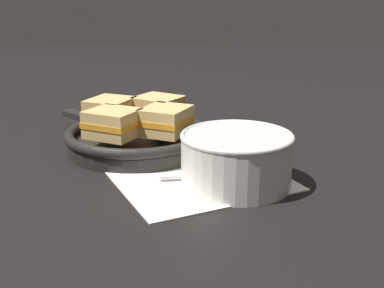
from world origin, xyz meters
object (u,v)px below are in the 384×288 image
at_px(soup_bowl, 236,156).
at_px(sandwich_near_right, 166,120).
at_px(sandwich_far_left, 158,109).
at_px(sandwich_near_left, 113,123).
at_px(skillet, 137,139).
at_px(spoon, 234,174).
at_px(sandwich_far_right, 111,111).

relative_size(soup_bowl, sandwich_near_right, 1.50).
height_order(soup_bowl, sandwich_far_left, sandwich_far_left).
relative_size(sandwich_near_left, sandwich_far_left, 1.00).
relative_size(soup_bowl, skillet, 0.48).
height_order(soup_bowl, spoon, soup_bowl).
xyz_separation_m(spoon, sandwich_far_left, (-0.07, 0.22, 0.06)).
bearing_deg(sandwich_near_right, sandwich_far_left, 85.16).
xyz_separation_m(skillet, sandwich_far_right, (-0.04, 0.05, 0.04)).
bearing_deg(spoon, sandwich_near_right, 127.77).
distance_m(soup_bowl, sandwich_near_right, 0.17).
xyz_separation_m(skillet, sandwich_near_left, (-0.05, -0.04, 0.04)).
xyz_separation_m(soup_bowl, skillet, (-0.11, 0.21, -0.02)).
relative_size(skillet, sandwich_far_left, 3.09).
distance_m(sandwich_near_left, sandwich_far_right, 0.09).
distance_m(spoon, sandwich_near_right, 0.16).
distance_m(sandwich_near_left, sandwich_far_left, 0.13).
relative_size(soup_bowl, sandwich_far_right, 1.50).
bearing_deg(sandwich_far_left, sandwich_near_right, -94.84).
xyz_separation_m(sandwich_far_left, sandwich_far_right, (-0.09, 0.01, 0.00)).
bearing_deg(sandwich_near_left, spoon, -40.67).
bearing_deg(spoon, sandwich_near_left, 147.70).
distance_m(spoon, skillet, 0.22).
bearing_deg(sandwich_far_left, spoon, -73.07).
relative_size(sandwich_near_left, sandwich_far_right, 1.00).
bearing_deg(soup_bowl, spoon, 73.42).
xyz_separation_m(sandwich_near_right, sandwich_far_right, (-0.08, 0.10, 0.00)).
bearing_deg(sandwich_far_left, skillet, -141.75).
distance_m(spoon, sandwich_far_right, 0.28).
relative_size(skillet, sandwich_near_right, 3.09).
bearing_deg(skillet, soup_bowl, -62.04).
xyz_separation_m(spoon, sandwich_far_right, (-0.16, 0.23, 0.06)).
bearing_deg(sandwich_near_right, sandwich_near_left, 175.16).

